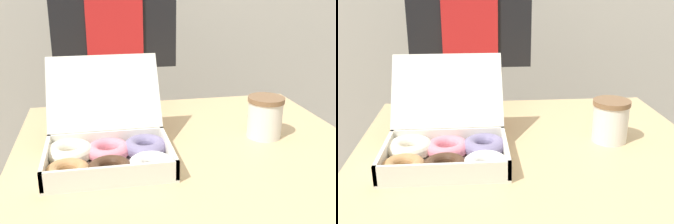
# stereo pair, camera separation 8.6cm
# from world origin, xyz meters

# --- Properties ---
(donut_box) EXTENTS (0.30, 0.31, 0.21)m
(donut_box) POSITION_xyz_m (-0.20, -0.04, 0.79)
(donut_box) COLOR silver
(donut_box) RESTS_ON table
(coffee_cup) EXTENTS (0.09, 0.09, 0.11)m
(coffee_cup) POSITION_xyz_m (0.20, 0.04, 0.81)
(coffee_cup) COLOR silver
(coffee_cup) RESTS_ON table
(person_customer) EXTENTS (0.43, 0.23, 1.61)m
(person_customer) POSITION_xyz_m (-0.14, 0.61, 0.87)
(person_customer) COLOR gray
(person_customer) RESTS_ON ground_plane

